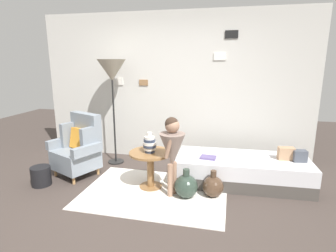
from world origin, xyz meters
The scene contains 15 objects.
ground_plane centered at (0.00, 0.00, 0.00)m, with size 12.00×12.00×0.00m, color #423833.
gallery_wall centered at (0.00, 1.95, 1.30)m, with size 4.80×0.12×2.60m.
rug centered at (0.06, 0.51, 0.01)m, with size 1.95×1.39×0.01m, color silver.
armchair centered at (-1.28, 0.86, 0.44)m, with size 0.89×0.80×0.97m.
daybed centered at (1.23, 1.10, 0.20)m, with size 1.93×0.88×0.40m.
pillow_head centered at (2.00, 1.12, 0.48)m, with size 0.18×0.12×0.16m, color #474C56.
pillow_mid centered at (1.83, 1.15, 0.49)m, with size 0.22×0.12×0.18m, color tan.
side_table centered at (-0.04, 0.66, 0.39)m, with size 0.59×0.59×0.53m.
vase_striped centered at (-0.04, 0.65, 0.65)m, with size 0.19×0.19×0.29m.
floor_lamp centered at (-0.93, 1.48, 1.58)m, with size 0.48×0.48×1.80m.
person_child centered at (0.31, 0.49, 0.69)m, with size 0.34×0.34×1.08m.
book_on_daybed centered at (0.75, 0.95, 0.42)m, with size 0.22×0.16×0.03m, color slate.
demijohn_near centered at (0.51, 0.48, 0.16)m, with size 0.31×0.31×0.40m.
demijohn_far centered at (0.85, 0.59, 0.15)m, with size 0.28×0.28×0.37m.
magazine_basket centered at (-1.62, 0.37, 0.14)m, with size 0.28×0.28×0.28m, color black.
Camera 1 is at (1.03, -2.83, 1.78)m, focal length 29.29 mm.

